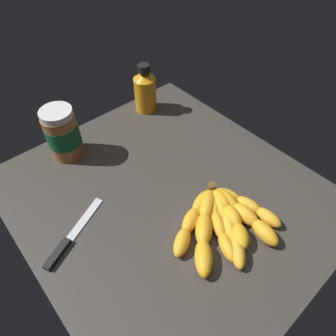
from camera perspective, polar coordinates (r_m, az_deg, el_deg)
ground_plane at (r=72.07cm, az=-0.06°, el=-5.56°), size 71.31×64.60×3.10cm
banana_bunch at (r=65.65cm, az=10.48°, el=-9.78°), size 20.24×23.32×3.56cm
peanut_butter_jar at (r=79.60cm, az=-19.47°, el=6.21°), size 8.35×8.35×13.91cm
honey_bottle at (r=91.37cm, az=-4.40°, el=14.62°), size 6.50×6.50×14.69cm
butter_knife at (r=66.97cm, az=-18.22°, el=-12.52°), size 9.30×17.63×1.20cm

